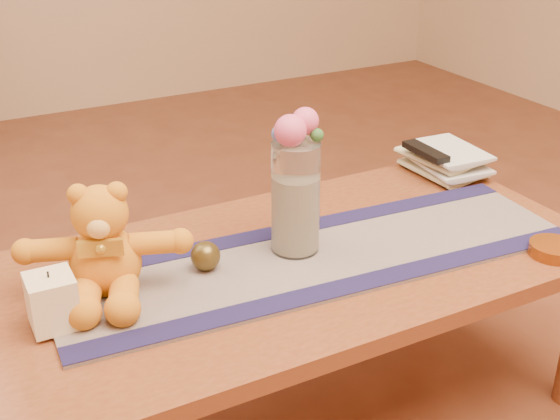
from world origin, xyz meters
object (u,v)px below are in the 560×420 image
glass_vase (296,198)px  book_bottom (421,175)px  bronze_ball (206,256)px  pillar_candle (52,301)px  amber_dish (553,249)px  tv_remote (426,151)px  teddy_bear (103,240)px

glass_vase → book_bottom: 0.58m
bronze_ball → pillar_candle: bearing=-170.2°
glass_vase → pillar_candle: bearing=-175.2°
book_bottom → bronze_ball: bearing=-167.4°
bronze_ball → book_bottom: bearing=14.8°
bronze_ball → glass_vase: bearing=-3.1°
bronze_ball → amber_dish: 0.79m
book_bottom → glass_vase: bearing=-160.7°
tv_remote → glass_vase: bearing=-158.6°
book_bottom → amber_dish: amber_dish is taller
teddy_bear → book_bottom: size_ratio=1.51×
pillar_candle → bronze_ball: 0.35m
pillar_candle → bronze_ball: pillar_candle is taller
glass_vase → teddy_bear: bearing=175.4°
glass_vase → tv_remote: bearing=20.6°
book_bottom → amber_dish: (-0.01, -0.50, 0.00)m
glass_vase → bronze_ball: 0.24m
pillar_candle → book_bottom: bearing=13.3°
teddy_bear → tv_remote: size_ratio=2.10×
glass_vase → bronze_ball: glass_vase is taller
book_bottom → tv_remote: bearing=-93.0°
glass_vase → amber_dish: bearing=-29.6°
pillar_candle → glass_vase: 0.57m
amber_dish → tv_remote: bearing=88.5°
glass_vase → tv_remote: glass_vase is taller
teddy_bear → amber_dish: 1.01m
pillar_candle → book_bottom: pillar_candle is taller
glass_vase → bronze_ball: bearing=176.9°
teddy_bear → glass_vase: glass_vase is taller
tv_remote → bronze_ball: bearing=-165.2°
teddy_bear → book_bottom: bearing=30.2°
pillar_candle → amber_dish: (1.07, -0.25, -0.05)m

